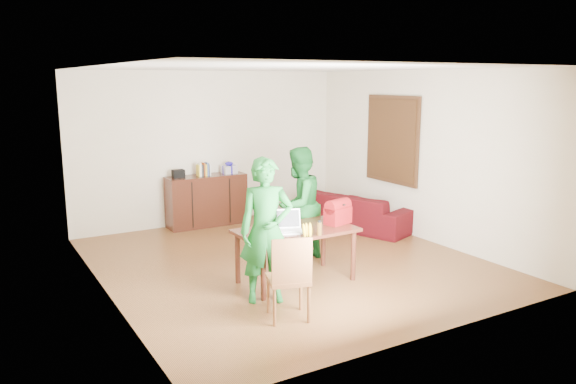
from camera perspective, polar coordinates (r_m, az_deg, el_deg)
room at (r=7.85m, az=-0.43°, el=2.26°), size 5.20×5.70×2.90m
table at (r=7.12m, az=0.82°, el=-4.43°), size 1.50×0.86×0.69m
chair at (r=6.15m, az=0.04°, el=-10.34°), size 0.53×0.52×0.95m
person_near at (r=6.45m, az=-2.23°, el=-3.94°), size 0.72×0.61×1.69m
person_far at (r=7.89m, az=1.09°, el=-1.31°), size 0.98×0.89×1.64m
laptop at (r=6.94m, az=0.01°, el=-3.75°), size 0.43×0.37×0.26m
bananas at (r=6.75m, az=1.96°, el=-4.31°), size 0.18×0.12×0.07m
bottle at (r=6.81m, az=3.19°, el=-3.67°), size 0.08×0.08×0.18m
red_bag at (r=7.36m, az=5.08°, el=-2.25°), size 0.39×0.29×0.26m
sofa at (r=9.87m, az=6.65°, el=-1.86°), size 1.51×2.26×0.62m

